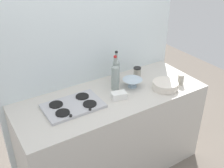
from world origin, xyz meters
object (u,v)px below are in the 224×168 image
at_px(mixing_bowl, 132,83).
at_px(condiment_jar_rear, 181,79).
at_px(plate_stack, 165,85).
at_px(butter_dish, 119,95).
at_px(wine_bottle_mid_left, 115,76).
at_px(stovetop_hob, 73,106).
at_px(wine_bottle_leftmost, 116,70).
at_px(condiment_jar_front, 137,72).

xyz_separation_m(mixing_bowl, condiment_jar_rear, (0.44, -0.21, 0.01)).
xyz_separation_m(plate_stack, condiment_jar_rear, (0.19, -0.01, 0.02)).
xyz_separation_m(plate_stack, butter_dish, (-0.47, 0.09, -0.01)).
bearing_deg(butter_dish, wine_bottle_mid_left, 69.45).
height_order(stovetop_hob, wine_bottle_leftmost, wine_bottle_leftmost).
bearing_deg(condiment_jar_front, condiment_jar_rear, -52.42).
relative_size(mixing_bowl, condiment_jar_front, 1.80).
distance_m(wine_bottle_mid_left, mixing_bowl, 0.20).
relative_size(wine_bottle_leftmost, wine_bottle_mid_left, 0.96).
bearing_deg(wine_bottle_leftmost, mixing_bowl, -64.36).
bearing_deg(wine_bottle_leftmost, stovetop_hob, -161.83).
bearing_deg(butter_dish, mixing_bowl, 24.97).
distance_m(plate_stack, condiment_jar_rear, 0.19).
relative_size(plate_stack, wine_bottle_mid_left, 0.72).
bearing_deg(stovetop_hob, wine_bottle_leftmost, 18.17).
relative_size(plate_stack, wine_bottle_leftmost, 0.75).
relative_size(plate_stack, condiment_jar_rear, 2.31).
height_order(plate_stack, butter_dish, plate_stack).
xyz_separation_m(stovetop_hob, condiment_jar_rear, (1.07, -0.19, 0.04)).
bearing_deg(plate_stack, condiment_jar_rear, -4.20).
xyz_separation_m(butter_dish, condiment_jar_rear, (0.66, -0.10, 0.02)).
xyz_separation_m(stovetop_hob, condiment_jar_front, (0.80, 0.16, 0.04)).
height_order(wine_bottle_leftmost, mixing_bowl, wine_bottle_leftmost).
distance_m(wine_bottle_leftmost, butter_dish, 0.32).
xyz_separation_m(wine_bottle_mid_left, condiment_jar_front, (0.33, 0.09, -0.08)).
bearing_deg(wine_bottle_mid_left, stovetop_hob, -171.83).
bearing_deg(mixing_bowl, wine_bottle_leftmost, 115.64).
bearing_deg(wine_bottle_leftmost, butter_dish, -118.16).
bearing_deg(condiment_jar_rear, mixing_bowl, 154.32).
xyz_separation_m(plate_stack, wine_bottle_mid_left, (-0.41, 0.25, 0.10)).
distance_m(mixing_bowl, condiment_jar_rear, 0.48).
xyz_separation_m(plate_stack, mixing_bowl, (-0.25, 0.20, 0.01)).
bearing_deg(mixing_bowl, butter_dish, -155.03).
bearing_deg(wine_bottle_mid_left, wine_bottle_leftmost, 53.03).
distance_m(stovetop_hob, plate_stack, 0.90).
bearing_deg(wine_bottle_mid_left, plate_stack, -30.80).
xyz_separation_m(stovetop_hob, mixing_bowl, (0.64, 0.02, 0.03)).
height_order(stovetop_hob, condiment_jar_front, condiment_jar_front).
relative_size(butter_dish, condiment_jar_rear, 1.25).
bearing_deg(mixing_bowl, condiment_jar_rear, -25.68).
height_order(plate_stack, wine_bottle_leftmost, wine_bottle_leftmost).
distance_m(plate_stack, wine_bottle_leftmost, 0.50).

